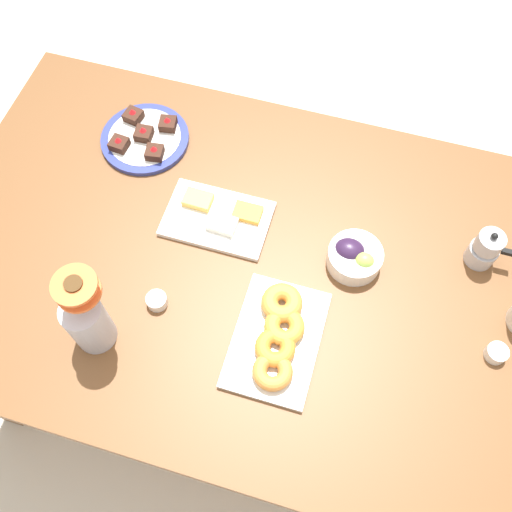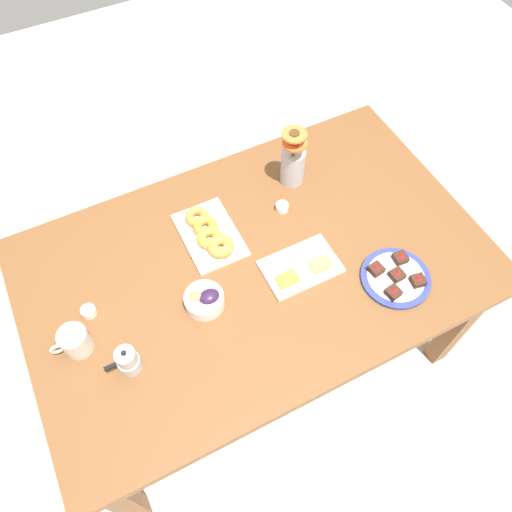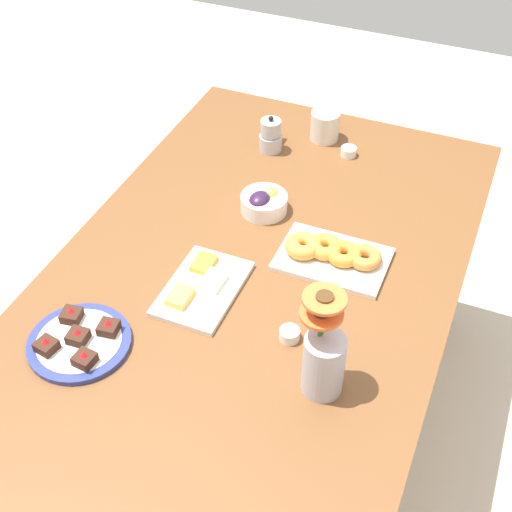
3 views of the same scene
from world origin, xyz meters
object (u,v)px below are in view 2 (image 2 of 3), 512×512
at_px(grape_bowl, 205,300).
at_px(jam_cup_honey, 89,311).
at_px(croissant_platter, 209,234).
at_px(jam_cup_berry, 282,207).
at_px(dessert_plate, 396,277).
at_px(coffee_mug, 75,341).
at_px(dining_table, 256,275).
at_px(cheese_platter, 301,267).
at_px(moka_pot, 128,361).
at_px(flower_vase, 293,163).

xyz_separation_m(grape_bowl, jam_cup_honey, (0.35, -0.14, -0.01)).
bearing_deg(croissant_platter, jam_cup_berry, 178.84).
relative_size(croissant_platter, dessert_plate, 1.18).
xyz_separation_m(jam_cup_honey, dessert_plate, (-0.97, 0.34, -0.00)).
xyz_separation_m(coffee_mug, croissant_platter, (-0.54, -0.20, -0.03)).
distance_m(dining_table, cheese_platter, 0.18).
xyz_separation_m(jam_cup_berry, dessert_plate, (-0.20, 0.44, -0.00)).
xyz_separation_m(dining_table, cheese_platter, (-0.13, 0.09, 0.10)).
relative_size(cheese_platter, moka_pot, 2.18).
bearing_deg(flower_vase, cheese_platter, 65.63).
xyz_separation_m(coffee_mug, flower_vase, (-0.93, -0.30, 0.05)).
bearing_deg(moka_pot, grape_bowl, -161.86).
height_order(cheese_platter, jam_cup_berry, cheese_platter).
bearing_deg(grape_bowl, dessert_plate, 161.66).
bearing_deg(cheese_platter, grape_bowl, -3.74).
distance_m(dining_table, grape_bowl, 0.26).
bearing_deg(flower_vase, grape_bowl, 33.74).
bearing_deg(moka_pot, croissant_platter, -140.97).
height_order(grape_bowl, dessert_plate, grape_bowl).
bearing_deg(croissant_platter, jam_cup_honey, 11.99).
height_order(jam_cup_berry, dessert_plate, dessert_plate).
relative_size(dining_table, moka_pot, 13.45).
bearing_deg(moka_pot, flower_vase, -151.40).
height_order(coffee_mug, flower_vase, flower_vase).
bearing_deg(croissant_platter, coffee_mug, 20.45).
bearing_deg(flower_vase, moka_pot, 28.60).
bearing_deg(jam_cup_honey, croissant_platter, -168.01).
relative_size(coffee_mug, jam_cup_berry, 2.61).
distance_m(dining_table, croissant_platter, 0.22).
height_order(jam_cup_berry, flower_vase, flower_vase).
bearing_deg(dessert_plate, moka_pot, -6.87).
distance_m(croissant_platter, moka_pot, 0.53).
xyz_separation_m(dining_table, grape_bowl, (0.22, 0.07, 0.12)).
bearing_deg(jam_cup_berry, croissant_platter, -1.16).
bearing_deg(grape_bowl, coffee_mug, -5.37).
xyz_separation_m(cheese_platter, croissant_platter, (0.23, -0.26, 0.01)).
bearing_deg(moka_pot, dessert_plate, 173.13).
bearing_deg(croissant_platter, dining_table, 120.79).
xyz_separation_m(dining_table, jam_cup_honey, (0.57, -0.07, 0.10)).
relative_size(coffee_mug, flower_vase, 0.47).
distance_m(croissant_platter, flower_vase, 0.41).
distance_m(grape_bowl, flower_vase, 0.62).
bearing_deg(dining_table, croissant_platter, -59.21).
distance_m(grape_bowl, moka_pot, 0.31).
xyz_separation_m(grape_bowl, jam_cup_berry, (-0.41, -0.23, -0.01)).
xyz_separation_m(dessert_plate, moka_pot, (0.90, -0.11, 0.04)).
bearing_deg(croissant_platter, cheese_platter, 130.94).
bearing_deg(flower_vase, dessert_plate, 100.47).
bearing_deg(dessert_plate, dining_table, -34.84).
bearing_deg(grape_bowl, croissant_platter, -117.00).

